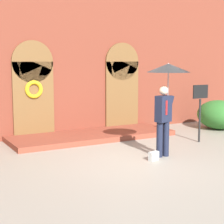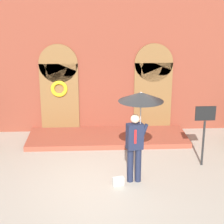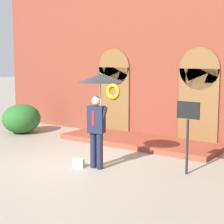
{
  "view_description": "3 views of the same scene",
  "coord_description": "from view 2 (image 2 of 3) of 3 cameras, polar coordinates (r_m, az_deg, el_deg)",
  "views": [
    {
      "loc": [
        -5.1,
        -7.38,
        2.42
      ],
      "look_at": [
        -0.1,
        1.58,
        1.02
      ],
      "focal_mm": 60.0,
      "sensor_mm": 36.0,
      "label": 1
    },
    {
      "loc": [
        -0.45,
        -8.49,
        4.58
      ],
      "look_at": [
        0.08,
        1.77,
        1.35
      ],
      "focal_mm": 60.0,
      "sensor_mm": 36.0,
      "label": 2
    },
    {
      "loc": [
        6.12,
        -6.98,
        2.69
      ],
      "look_at": [
        0.0,
        1.55,
        1.2
      ],
      "focal_mm": 60.0,
      "sensor_mm": 36.0,
      "label": 3
    }
  ],
  "objects": [
    {
      "name": "building_facade",
      "position": [
        12.8,
        -0.93,
        8.87
      ],
      "size": [
        14.0,
        2.3,
        5.6
      ],
      "color": "brown",
      "rests_on": "ground"
    },
    {
      "name": "ground_plane",
      "position": [
        9.66,
        0.06,
        -10.88
      ],
      "size": [
        80.0,
        80.0,
        0.0
      ],
      "primitive_type": "plane",
      "color": "gray"
    },
    {
      "name": "handbag",
      "position": [
        9.54,
        0.96,
        -10.51
      ],
      "size": [
        0.3,
        0.19,
        0.22
      ],
      "primitive_type": "cube",
      "rotation": [
        0.0,
        0.0,
        0.26
      ],
      "color": "#B7B7B2",
      "rests_on": "ground"
    },
    {
      "name": "person_with_umbrella",
      "position": [
        9.08,
        4.18,
        0.3
      ],
      "size": [
        1.1,
        1.1,
        2.36
      ],
      "color": "#191E33",
      "rests_on": "ground"
    },
    {
      "name": "sign_post",
      "position": [
        10.52,
        13.91,
        -2.06
      ],
      "size": [
        0.56,
        0.06,
        1.72
      ],
      "color": "black",
      "rests_on": "ground"
    }
  ]
}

